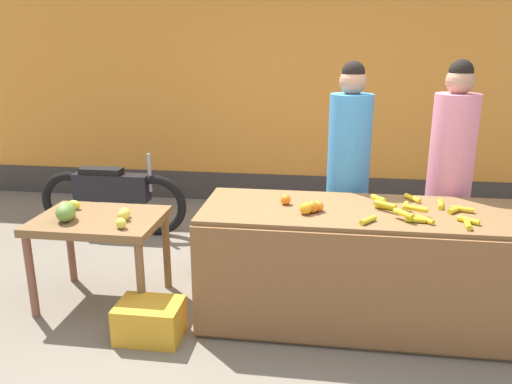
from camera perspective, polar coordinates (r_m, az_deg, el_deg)
name	(u,v)px	position (r m, az deg, el deg)	size (l,w,h in m)	color
ground_plane	(286,313)	(3.95, 3.40, -13.43)	(24.00, 24.00, 0.00)	#756B5B
market_wall_back	(308,85)	(6.30, 5.85, 11.84)	(9.53, 0.23, 2.99)	orange
fruit_stall_counter	(361,267)	(3.75, 11.66, -8.19)	(2.26, 0.83, 0.85)	brown
side_table_wooden	(99,229)	(4.05, -17.14, -3.98)	(0.94, 0.69, 0.70)	brown
banana_bunch_pile	(419,211)	(3.59, 17.83, -1.99)	(0.79, 0.68, 0.07)	yellow
orange_pile	(308,206)	(3.50, 5.83, -1.56)	(0.31, 0.27, 0.08)	orange
mango_papaya_pile	(80,212)	(3.98, -19.16, -2.16)	(0.65, 0.46, 0.14)	yellow
vendor_woman_blue_shirt	(348,175)	(4.20, 10.26, 1.83)	(0.34, 0.34, 1.83)	#33333D
vendor_woman_pink_shirt	(449,179)	(4.28, 20.83, 1.38)	(0.34, 0.34, 1.85)	#33333D
parked_motorcycle	(112,196)	(5.57, -15.82, -0.48)	(1.60, 0.18, 0.88)	black
produce_crate	(150,321)	(3.68, -11.81, -13.92)	(0.44, 0.32, 0.26)	gold
produce_sack	(212,242)	(4.49, -5.01, -5.58)	(0.36, 0.30, 0.57)	maroon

